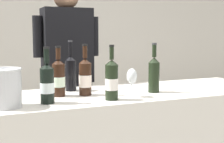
{
  "coord_description": "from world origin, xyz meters",
  "views": [
    {
      "loc": [
        -0.91,
        -1.99,
        1.31
      ],
      "look_at": [
        -0.1,
        0.0,
        1.05
      ],
      "focal_mm": 50.79,
      "sensor_mm": 36.0,
      "label": 1
    }
  ],
  "objects_px": {
    "wine_bottle_3": "(71,72)",
    "wine_bottle_4": "(154,73)",
    "wine_bottle_5": "(47,83)",
    "wine_bottle_2": "(59,78)",
    "wine_glass": "(132,78)",
    "wine_bottle_1": "(112,80)",
    "wine_bottle_0": "(85,77)",
    "ice_bucket": "(4,88)",
    "person_server": "(68,88)"
  },
  "relations": [
    {
      "from": "wine_bottle_3",
      "to": "wine_bottle_4",
      "type": "height_order",
      "value": "wine_bottle_3"
    },
    {
      "from": "wine_bottle_3",
      "to": "wine_bottle_5",
      "type": "xyz_separation_m",
      "value": [
        -0.23,
        -0.35,
        -0.01
      ]
    },
    {
      "from": "wine_bottle_2",
      "to": "wine_bottle_5",
      "type": "height_order",
      "value": "wine_bottle_5"
    },
    {
      "from": "wine_glass",
      "to": "wine_bottle_5",
      "type": "bearing_deg",
      "value": 178.16
    },
    {
      "from": "wine_bottle_1",
      "to": "wine_bottle_5",
      "type": "xyz_separation_m",
      "value": [
        -0.39,
        0.05,
        -0.0
      ]
    },
    {
      "from": "wine_bottle_0",
      "to": "ice_bucket",
      "type": "bearing_deg",
      "value": -162.76
    },
    {
      "from": "wine_bottle_4",
      "to": "wine_glass",
      "type": "height_order",
      "value": "wine_bottle_4"
    },
    {
      "from": "wine_glass",
      "to": "person_server",
      "type": "bearing_deg",
      "value": 106.34
    },
    {
      "from": "wine_bottle_0",
      "to": "wine_glass",
      "type": "xyz_separation_m",
      "value": [
        0.26,
        -0.17,
        0.0
      ]
    },
    {
      "from": "wine_bottle_0",
      "to": "wine_bottle_4",
      "type": "distance_m",
      "value": 0.48
    },
    {
      "from": "wine_bottle_5",
      "to": "wine_glass",
      "type": "height_order",
      "value": "wine_bottle_5"
    },
    {
      "from": "wine_glass",
      "to": "wine_bottle_4",
      "type": "bearing_deg",
      "value": 22.69
    },
    {
      "from": "wine_bottle_4",
      "to": "ice_bucket",
      "type": "relative_size",
      "value": 1.57
    },
    {
      "from": "wine_bottle_3",
      "to": "wine_glass",
      "type": "distance_m",
      "value": 0.48
    },
    {
      "from": "wine_bottle_4",
      "to": "person_server",
      "type": "xyz_separation_m",
      "value": [
        -0.44,
        0.69,
        -0.19
      ]
    },
    {
      "from": "wine_bottle_1",
      "to": "wine_glass",
      "type": "xyz_separation_m",
      "value": [
        0.15,
        0.03,
        0.0
      ]
    },
    {
      "from": "wine_bottle_3",
      "to": "wine_bottle_4",
      "type": "bearing_deg",
      "value": -28.06
    },
    {
      "from": "wine_bottle_2",
      "to": "wine_bottle_4",
      "type": "distance_m",
      "value": 0.66
    },
    {
      "from": "person_server",
      "to": "wine_bottle_0",
      "type": "bearing_deg",
      "value": -93.05
    },
    {
      "from": "wine_bottle_2",
      "to": "wine_bottle_3",
      "type": "bearing_deg",
      "value": 53.05
    },
    {
      "from": "wine_bottle_1",
      "to": "wine_bottle_4",
      "type": "bearing_deg",
      "value": 18.52
    },
    {
      "from": "ice_bucket",
      "to": "wine_bottle_1",
      "type": "bearing_deg",
      "value": -3.57
    },
    {
      "from": "wine_bottle_4",
      "to": "wine_glass",
      "type": "relative_size",
      "value": 1.86
    },
    {
      "from": "ice_bucket",
      "to": "wine_bottle_0",
      "type": "bearing_deg",
      "value": 17.24
    },
    {
      "from": "wine_bottle_2",
      "to": "wine_glass",
      "type": "height_order",
      "value": "wine_bottle_2"
    },
    {
      "from": "wine_bottle_1",
      "to": "ice_bucket",
      "type": "bearing_deg",
      "value": 176.43
    },
    {
      "from": "person_server",
      "to": "wine_bottle_5",
      "type": "bearing_deg",
      "value": -112.31
    },
    {
      "from": "wine_bottle_5",
      "to": "wine_glass",
      "type": "relative_size",
      "value": 1.8
    },
    {
      "from": "ice_bucket",
      "to": "person_server",
      "type": "height_order",
      "value": "person_server"
    },
    {
      "from": "ice_bucket",
      "to": "person_server",
      "type": "relative_size",
      "value": 0.13
    },
    {
      "from": "wine_bottle_0",
      "to": "wine_bottle_4",
      "type": "xyz_separation_m",
      "value": [
        0.47,
        -0.08,
        0.01
      ]
    },
    {
      "from": "wine_bottle_0",
      "to": "ice_bucket",
      "type": "xyz_separation_m",
      "value": [
        -0.52,
        -0.16,
        -0.01
      ]
    },
    {
      "from": "wine_bottle_3",
      "to": "person_server",
      "type": "relative_size",
      "value": 0.21
    },
    {
      "from": "wine_glass",
      "to": "person_server",
      "type": "distance_m",
      "value": 0.83
    },
    {
      "from": "wine_bottle_0",
      "to": "ice_bucket",
      "type": "relative_size",
      "value": 1.55
    },
    {
      "from": "wine_bottle_2",
      "to": "wine_bottle_3",
      "type": "height_order",
      "value": "wine_bottle_3"
    },
    {
      "from": "wine_bottle_2",
      "to": "person_server",
      "type": "relative_size",
      "value": 0.19
    },
    {
      "from": "wine_bottle_1",
      "to": "wine_bottle_5",
      "type": "distance_m",
      "value": 0.39
    },
    {
      "from": "wine_bottle_3",
      "to": "wine_bottle_1",
      "type": "bearing_deg",
      "value": -69.05
    },
    {
      "from": "wine_bottle_3",
      "to": "wine_bottle_4",
      "type": "distance_m",
      "value": 0.59
    },
    {
      "from": "wine_bottle_5",
      "to": "ice_bucket",
      "type": "bearing_deg",
      "value": -177.02
    },
    {
      "from": "wine_bottle_1",
      "to": "wine_bottle_3",
      "type": "bearing_deg",
      "value": 110.95
    },
    {
      "from": "wine_bottle_0",
      "to": "wine_bottle_2",
      "type": "height_order",
      "value": "wine_bottle_0"
    },
    {
      "from": "wine_bottle_0",
      "to": "wine_glass",
      "type": "relative_size",
      "value": 1.84
    },
    {
      "from": "wine_glass",
      "to": "wine_bottle_0",
      "type": "bearing_deg",
      "value": 147.58
    },
    {
      "from": "person_server",
      "to": "wine_bottle_4",
      "type": "bearing_deg",
      "value": -57.4
    },
    {
      "from": "wine_bottle_2",
      "to": "wine_bottle_1",
      "type": "bearing_deg",
      "value": -40.31
    },
    {
      "from": "wine_bottle_4",
      "to": "wine_bottle_0",
      "type": "bearing_deg",
      "value": 170.79
    },
    {
      "from": "wine_bottle_2",
      "to": "wine_bottle_5",
      "type": "xyz_separation_m",
      "value": [
        -0.11,
        -0.18,
        -0.0
      ]
    },
    {
      "from": "person_server",
      "to": "wine_bottle_1",
      "type": "bearing_deg",
      "value": -84.78
    }
  ]
}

